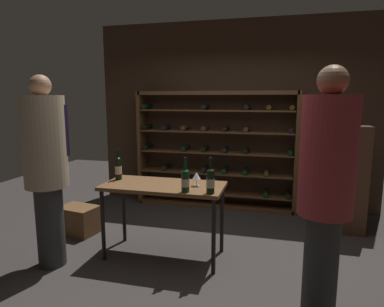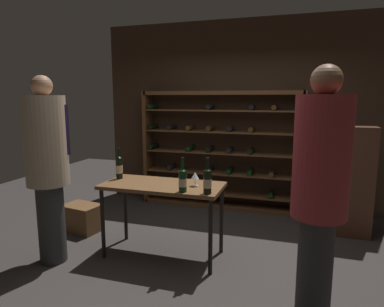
{
  "view_description": "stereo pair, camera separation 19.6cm",
  "coord_description": "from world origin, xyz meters",
  "px_view_note": "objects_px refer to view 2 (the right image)",
  "views": [
    {
      "loc": [
        0.69,
        -3.52,
        1.76
      ],
      "look_at": [
        -0.25,
        0.16,
        1.14
      ],
      "focal_mm": 31.27,
      "sensor_mm": 36.0,
      "label": 1
    },
    {
      "loc": [
        0.88,
        -3.46,
        1.76
      ],
      "look_at": [
        -0.25,
        0.16,
        1.14
      ],
      "focal_mm": 31.27,
      "sensor_mm": 36.0,
      "label": 2
    }
  ],
  "objects_px": {
    "wine_rack": "(220,151)",
    "person_bystander_dark_jacket": "(47,162)",
    "wine_crate": "(82,218)",
    "wine_bottle_black_capsule": "(183,180)",
    "tasting_table": "(163,191)",
    "display_cabinet": "(354,181)",
    "wine_bottle_amber_reserve": "(207,181)",
    "person_host_in_suit": "(320,184)",
    "wine_bottle_green_slim": "(119,167)",
    "wine_glass_stemmed_right": "(195,176)"
  },
  "relations": [
    {
      "from": "wine_rack",
      "to": "wine_bottle_amber_reserve",
      "type": "bearing_deg",
      "value": -80.81
    },
    {
      "from": "wine_bottle_green_slim",
      "to": "wine_rack",
      "type": "bearing_deg",
      "value": 65.71
    },
    {
      "from": "display_cabinet",
      "to": "wine_bottle_green_slim",
      "type": "xyz_separation_m",
      "value": [
        -2.71,
        -1.21,
        0.26
      ]
    },
    {
      "from": "person_bystander_dark_jacket",
      "to": "wine_bottle_green_slim",
      "type": "xyz_separation_m",
      "value": [
        0.52,
        0.57,
        -0.14
      ]
    },
    {
      "from": "wine_bottle_amber_reserve",
      "to": "wine_rack",
      "type": "bearing_deg",
      "value": 99.19
    },
    {
      "from": "wine_crate",
      "to": "wine_bottle_amber_reserve",
      "type": "bearing_deg",
      "value": -16.55
    },
    {
      "from": "wine_crate",
      "to": "wine_bottle_black_capsule",
      "type": "xyz_separation_m",
      "value": [
        1.63,
        -0.57,
        0.78
      ]
    },
    {
      "from": "person_bystander_dark_jacket",
      "to": "wine_bottle_black_capsule",
      "type": "height_order",
      "value": "person_bystander_dark_jacket"
    },
    {
      "from": "wine_bottle_amber_reserve",
      "to": "wine_glass_stemmed_right",
      "type": "height_order",
      "value": "wine_bottle_amber_reserve"
    },
    {
      "from": "tasting_table",
      "to": "display_cabinet",
      "type": "relative_size",
      "value": 0.93
    },
    {
      "from": "wine_rack",
      "to": "tasting_table",
      "type": "distance_m",
      "value": 1.9
    },
    {
      "from": "wine_crate",
      "to": "display_cabinet",
      "type": "height_order",
      "value": "display_cabinet"
    },
    {
      "from": "display_cabinet",
      "to": "wine_glass_stemmed_right",
      "type": "xyz_separation_m",
      "value": [
        -1.76,
        -1.27,
        0.23
      ]
    },
    {
      "from": "wine_crate",
      "to": "wine_bottle_green_slim",
      "type": "xyz_separation_m",
      "value": [
        0.73,
        -0.25,
        0.79
      ]
    },
    {
      "from": "tasting_table",
      "to": "person_host_in_suit",
      "type": "height_order",
      "value": "person_host_in_suit"
    },
    {
      "from": "wine_rack",
      "to": "wine_crate",
      "type": "xyz_separation_m",
      "value": [
        -1.54,
        -1.55,
        -0.75
      ]
    },
    {
      "from": "wine_bottle_black_capsule",
      "to": "person_host_in_suit",
      "type": "bearing_deg",
      "value": -19.16
    },
    {
      "from": "tasting_table",
      "to": "display_cabinet",
      "type": "distance_m",
      "value": 2.49
    },
    {
      "from": "person_bystander_dark_jacket",
      "to": "wine_bottle_black_capsule",
      "type": "bearing_deg",
      "value": 121.09
    },
    {
      "from": "person_bystander_dark_jacket",
      "to": "wine_crate",
      "type": "xyz_separation_m",
      "value": [
        -0.21,
        0.82,
        -0.93
      ]
    },
    {
      "from": "person_host_in_suit",
      "to": "display_cabinet",
      "type": "distance_m",
      "value": 2.08
    },
    {
      "from": "display_cabinet",
      "to": "wine_bottle_amber_reserve",
      "type": "bearing_deg",
      "value": -135.69
    },
    {
      "from": "person_host_in_suit",
      "to": "wine_bottle_green_slim",
      "type": "relative_size",
      "value": 5.53
    },
    {
      "from": "wine_rack",
      "to": "tasting_table",
      "type": "relative_size",
      "value": 1.94
    },
    {
      "from": "person_bystander_dark_jacket",
      "to": "wine_crate",
      "type": "height_order",
      "value": "person_bystander_dark_jacket"
    },
    {
      "from": "wine_rack",
      "to": "wine_crate",
      "type": "distance_m",
      "value": 2.31
    },
    {
      "from": "wine_glass_stemmed_right",
      "to": "tasting_table",
      "type": "bearing_deg",
      "value": -176.83
    },
    {
      "from": "wine_rack",
      "to": "wine_glass_stemmed_right",
      "type": "bearing_deg",
      "value": -85.72
    },
    {
      "from": "wine_rack",
      "to": "wine_crate",
      "type": "bearing_deg",
      "value": -134.89
    },
    {
      "from": "wine_bottle_green_slim",
      "to": "wine_glass_stemmed_right",
      "type": "distance_m",
      "value": 0.95
    },
    {
      "from": "wine_bottle_green_slim",
      "to": "person_host_in_suit",
      "type": "bearing_deg",
      "value": -19.38
    },
    {
      "from": "tasting_table",
      "to": "wine_crate",
      "type": "height_order",
      "value": "tasting_table"
    },
    {
      "from": "person_bystander_dark_jacket",
      "to": "wine_bottle_green_slim",
      "type": "height_order",
      "value": "person_bystander_dark_jacket"
    },
    {
      "from": "display_cabinet",
      "to": "wine_bottle_amber_reserve",
      "type": "distance_m",
      "value": 2.19
    },
    {
      "from": "wine_bottle_green_slim",
      "to": "wine_glass_stemmed_right",
      "type": "height_order",
      "value": "wine_bottle_green_slim"
    },
    {
      "from": "wine_bottle_black_capsule",
      "to": "wine_bottle_amber_reserve",
      "type": "height_order",
      "value": "wine_bottle_amber_reserve"
    },
    {
      "from": "tasting_table",
      "to": "wine_bottle_black_capsule",
      "type": "bearing_deg",
      "value": -36.64
    },
    {
      "from": "person_host_in_suit",
      "to": "wine_glass_stemmed_right",
      "type": "distance_m",
      "value": 1.4
    },
    {
      "from": "wine_rack",
      "to": "person_host_in_suit",
      "type": "xyz_separation_m",
      "value": [
        1.34,
        -2.55,
        0.18
      ]
    },
    {
      "from": "wine_rack",
      "to": "wine_crate",
      "type": "relative_size",
      "value": 5.37
    },
    {
      "from": "wine_rack",
      "to": "person_bystander_dark_jacket",
      "type": "height_order",
      "value": "person_bystander_dark_jacket"
    },
    {
      "from": "display_cabinet",
      "to": "wine_crate",
      "type": "bearing_deg",
      "value": -164.38
    },
    {
      "from": "person_host_in_suit",
      "to": "wine_bottle_black_capsule",
      "type": "distance_m",
      "value": 1.34
    },
    {
      "from": "person_host_in_suit",
      "to": "person_bystander_dark_jacket",
      "type": "relative_size",
      "value": 1.01
    },
    {
      "from": "wine_bottle_amber_reserve",
      "to": "wine_glass_stemmed_right",
      "type": "relative_size",
      "value": 2.38
    },
    {
      "from": "tasting_table",
      "to": "wine_bottle_green_slim",
      "type": "bearing_deg",
      "value": 171.57
    },
    {
      "from": "tasting_table",
      "to": "wine_bottle_amber_reserve",
      "type": "relative_size",
      "value": 3.66
    },
    {
      "from": "person_host_in_suit",
      "to": "wine_rack",
      "type": "bearing_deg",
      "value": -75.04
    },
    {
      "from": "person_host_in_suit",
      "to": "person_bystander_dark_jacket",
      "type": "bearing_deg",
      "value": -16.74
    },
    {
      "from": "display_cabinet",
      "to": "wine_glass_stemmed_right",
      "type": "height_order",
      "value": "display_cabinet"
    }
  ]
}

